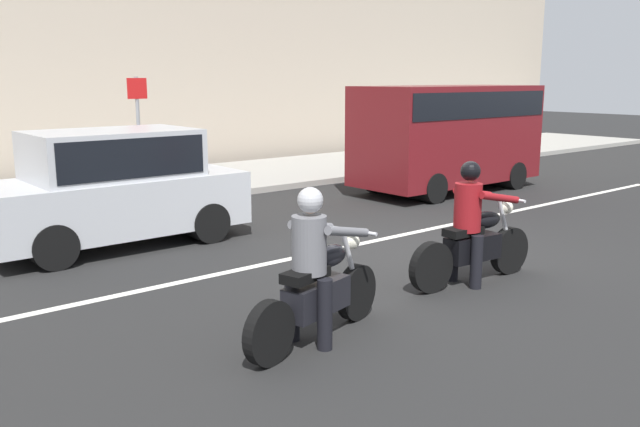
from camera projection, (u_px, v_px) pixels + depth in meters
ground_plane at (409, 254)px, 9.97m from camera, size 80.00×80.00×0.00m
sidewalk_slab at (163, 184)px, 16.00m from camera, size 40.00×4.40×0.14m
lane_marking_stripe at (380, 240)px, 10.83m from camera, size 18.00×0.14×0.01m
motorcycle_with_rider_crimson at (472, 234)px, 8.45m from camera, size 2.06×0.70×1.57m
motorcycle_with_rider_gray at (316, 279)px, 6.56m from camera, size 2.03×0.80×1.57m
parked_van_maroon at (448, 131)px, 15.26m from camera, size 4.63×1.96×2.40m
parked_hatchback_silver at (114, 186)px, 10.30m from camera, size 3.91×1.76×1.80m
street_sign_post at (138, 122)px, 14.43m from camera, size 0.44×0.08×2.46m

